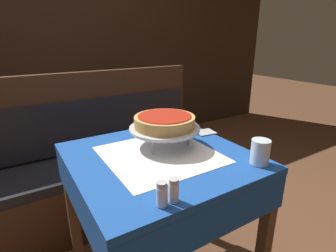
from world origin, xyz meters
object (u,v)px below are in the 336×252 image
(pepper_shaker, at_px, (174,190))
(pizza_pan_stand, at_px, (165,129))
(dining_table_front, at_px, (160,177))
(pizza_server, at_px, (193,134))
(booth_bench, at_px, (95,176))
(salt_shaker, at_px, (162,194))
(water_glass_near, at_px, (260,152))
(condiment_caddy, at_px, (52,88))
(dining_table_rear, at_px, (62,103))
(deep_dish_pizza, at_px, (165,121))

(pepper_shaker, bearing_deg, pizza_pan_stand, 62.47)
(dining_table_front, bearing_deg, pizza_server, 23.84)
(booth_bench, bearing_deg, salt_shaker, -94.40)
(pizza_server, relative_size, water_glass_near, 2.73)
(salt_shaker, bearing_deg, condiment_caddy, 89.60)
(dining_table_front, height_order, booth_bench, booth_bench)
(dining_table_rear, bearing_deg, booth_bench, -89.00)
(dining_table_rear, distance_m, pizza_pan_stand, 1.62)
(dining_table_front, xyz_separation_m, pizza_server, (0.27, 0.12, 0.12))
(dining_table_front, bearing_deg, salt_shaker, -119.08)
(booth_bench, distance_m, pizza_pan_stand, 0.90)
(pizza_pan_stand, bearing_deg, booth_bench, 103.42)
(pizza_pan_stand, distance_m, pepper_shaker, 0.45)
(dining_table_front, distance_m, condiment_caddy, 1.75)
(deep_dish_pizza, distance_m, pepper_shaker, 0.46)
(pizza_server, bearing_deg, pizza_pan_stand, -167.28)
(dining_table_front, distance_m, dining_table_rear, 1.68)
(dining_table_rear, height_order, booth_bench, booth_bench)
(deep_dish_pizza, distance_m, pizza_server, 0.24)
(dining_table_front, height_order, deep_dish_pizza, deep_dish_pizza)
(booth_bench, height_order, deep_dish_pizza, booth_bench)
(dining_table_rear, relative_size, water_glass_near, 7.52)
(pizza_server, distance_m, salt_shaker, 0.64)
(booth_bench, distance_m, water_glass_near, 1.25)
(pizza_server, relative_size, salt_shaker, 3.47)
(water_glass_near, xyz_separation_m, salt_shaker, (-0.48, -0.03, -0.01))
(dining_table_front, bearing_deg, booth_bench, 97.10)
(booth_bench, distance_m, deep_dish_pizza, 0.92)
(salt_shaker, bearing_deg, pizza_server, 44.48)
(dining_table_front, relative_size, water_glass_near, 7.44)
(pepper_shaker, distance_m, condiment_caddy, 2.06)
(pepper_shaker, bearing_deg, deep_dish_pizza, 62.47)
(pepper_shaker, relative_size, condiment_caddy, 0.53)
(dining_table_rear, bearing_deg, pepper_shaker, -90.75)
(pizza_server, bearing_deg, condiment_caddy, 105.21)
(water_glass_near, bearing_deg, deep_dish_pizza, 122.12)
(booth_bench, distance_m, condiment_caddy, 1.09)
(dining_table_rear, xyz_separation_m, salt_shaker, (-0.07, -2.00, 0.14))
(pizza_server, distance_m, water_glass_near, 0.42)
(pizza_server, xyz_separation_m, salt_shaker, (-0.45, -0.45, 0.04))
(dining_table_front, height_order, pepper_shaker, pepper_shaker)
(pizza_server, bearing_deg, deep_dish_pizza, -167.28)
(dining_table_front, relative_size, deep_dish_pizza, 2.73)
(deep_dish_pizza, bearing_deg, dining_table_front, -133.22)
(dining_table_front, distance_m, pizza_server, 0.32)
(deep_dish_pizza, relative_size, pepper_shaker, 3.55)
(pepper_shaker, bearing_deg, salt_shaker, 180.00)
(dining_table_rear, bearing_deg, pizza_server, -76.06)
(salt_shaker, relative_size, condiment_caddy, 0.54)
(dining_table_rear, distance_m, pepper_shaker, 2.00)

